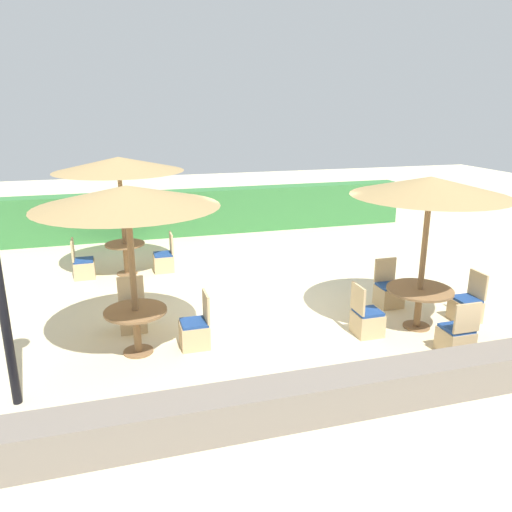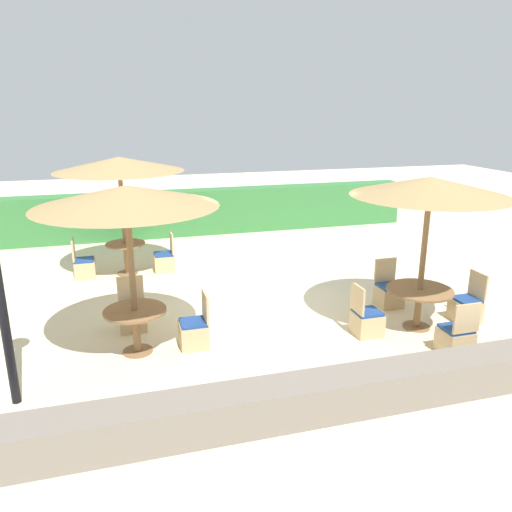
{
  "view_description": "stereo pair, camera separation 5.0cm",
  "coord_description": "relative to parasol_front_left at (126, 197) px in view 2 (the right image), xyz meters",
  "views": [
    {
      "loc": [
        -2.69,
        -8.72,
        3.85
      ],
      "look_at": [
        0.0,
        0.6,
        0.9
      ],
      "focal_mm": 35.0,
      "sensor_mm": 36.0,
      "label": 1
    },
    {
      "loc": [
        -2.65,
        -8.73,
        3.85
      ],
      "look_at": [
        0.0,
        0.6,
        0.9
      ],
      "focal_mm": 35.0,
      "sensor_mm": 36.0,
      "label": 2
    }
  ],
  "objects": [
    {
      "name": "patio_chair_back_left_west",
      "position": [
        -0.98,
        4.07,
        -2.28
      ],
      "size": [
        0.46,
        0.46,
        0.93
      ],
      "rotation": [
        0.0,
        0.0,
        -1.57
      ],
      "color": "tan",
      "rests_on": "ground_plane"
    },
    {
      "name": "stone_border",
      "position": [
        2.5,
        -2.4,
        -2.28
      ],
      "size": [
        10.0,
        0.56,
        0.53
      ],
      "primitive_type": "cube",
      "color": "slate",
      "rests_on": "ground_plane"
    },
    {
      "name": "patio_chair_front_left_north",
      "position": [
        -0.03,
        0.92,
        -2.28
      ],
      "size": [
        0.46,
        0.46,
        0.93
      ],
      "rotation": [
        0.0,
        0.0,
        3.14
      ],
      "color": "tan",
      "rests_on": "ground_plane"
    },
    {
      "name": "patio_chair_front_right_south",
      "position": [
        4.92,
        -1.44,
        -2.28
      ],
      "size": [
        0.46,
        0.46,
        0.93
      ],
      "color": "tan",
      "rests_on": "ground_plane"
    },
    {
      "name": "ground_plane",
      "position": [
        2.5,
        1.19,
        -2.54
      ],
      "size": [
        40.0,
        40.0,
        0.0
      ],
      "primitive_type": "plane",
      "color": "beige"
    },
    {
      "name": "patio_chair_back_left_east",
      "position": [
        0.86,
        4.05,
        -2.28
      ],
      "size": [
        0.46,
        0.46,
        0.93
      ],
      "rotation": [
        0.0,
        0.0,
        1.57
      ],
      "color": "tan",
      "rests_on": "ground_plane"
    },
    {
      "name": "patio_chair_front_right_west",
      "position": [
        3.86,
        -0.43,
        -2.28
      ],
      "size": [
        0.46,
        0.46,
        0.93
      ],
      "rotation": [
        0.0,
        0.0,
        -1.57
      ],
      "color": "tan",
      "rests_on": "ground_plane"
    },
    {
      "name": "round_table_front_left",
      "position": [
        -0.0,
        -0.0,
        -1.97
      ],
      "size": [
        0.99,
        0.99,
        0.74
      ],
      "color": "olive",
      "rests_on": "ground_plane"
    },
    {
      "name": "round_table_front_right",
      "position": [
        4.89,
        -0.41,
        -1.95
      ],
      "size": [
        1.16,
        1.16,
        0.74
      ],
      "color": "olive",
      "rests_on": "ground_plane"
    },
    {
      "name": "hedge_row",
      "position": [
        2.5,
        7.47,
        -1.86
      ],
      "size": [
        13.0,
        0.7,
        1.36
      ],
      "primitive_type": "cube",
      "color": "#387A3D",
      "rests_on": "ground_plane"
    },
    {
      "name": "patio_chair_front_right_north",
      "position": [
        4.92,
        0.64,
        -2.28
      ],
      "size": [
        0.46,
        0.46,
        0.93
      ],
      "rotation": [
        0.0,
        0.0,
        3.14
      ],
      "color": "tan",
      "rests_on": "ground_plane"
    },
    {
      "name": "parasol_front_left",
      "position": [
        0.0,
        0.0,
        0.0
      ],
      "size": [
        2.76,
        2.76,
        2.72
      ],
      "color": "olive",
      "rests_on": "ground_plane"
    },
    {
      "name": "patio_chair_front_right_east",
      "position": [
        5.92,
        -0.41,
        -2.28
      ],
      "size": [
        0.46,
        0.46,
        0.93
      ],
      "rotation": [
        0.0,
        0.0,
        1.57
      ],
      "color": "tan",
      "rests_on": "ground_plane"
    },
    {
      "name": "round_table_back_left",
      "position": [
        -0.02,
        4.08,
        -1.98
      ],
      "size": [
        0.91,
        0.91,
        0.75
      ],
      "color": "olive",
      "rests_on": "ground_plane"
    },
    {
      "name": "parasol_front_right",
      "position": [
        4.89,
        -0.41,
        -0.0
      ],
      "size": [
        2.65,
        2.65,
        2.71
      ],
      "color": "olive",
      "rests_on": "ground_plane"
    },
    {
      "name": "parasol_back_left",
      "position": [
        -0.02,
        4.08,
        0.03
      ],
      "size": [
        2.88,
        2.88,
        2.74
      ],
      "color": "olive",
      "rests_on": "ground_plane"
    },
    {
      "name": "patio_chair_front_left_east",
      "position": [
        0.93,
        -0.04,
        -2.28
      ],
      "size": [
        0.46,
        0.46,
        0.93
      ],
      "rotation": [
        0.0,
        0.0,
        1.57
      ],
      "color": "tan",
      "rests_on": "ground_plane"
    }
  ]
}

